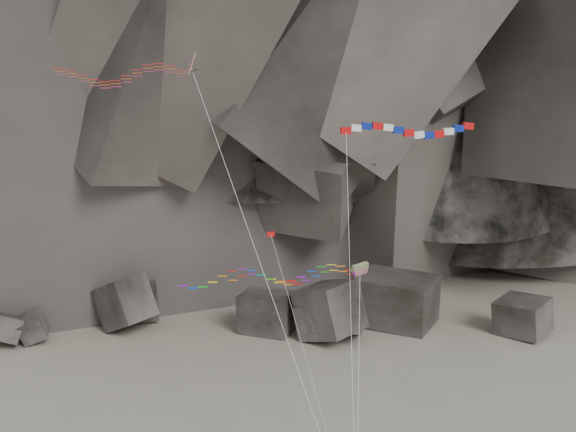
{
  "coord_description": "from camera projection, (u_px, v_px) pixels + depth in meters",
  "views": [
    {
      "loc": [
        -3.74,
        -45.8,
        29.24
      ],
      "look_at": [
        1.02,
        6.0,
        18.87
      ],
      "focal_mm": 45.0,
      "sensor_mm": 36.0,
      "label": 1
    }
  ],
  "objects": [
    {
      "name": "pennant_kite",
      "position": [
        285.0,
        287.0,
        50.1
      ],
      "size": [
        4.58,
        12.26,
        16.22
      ],
      "rotation": [
        0.0,
        0.0,
        0.28
      ],
      "color": "red",
      "rests_on": "ground"
    },
    {
      "name": "banner_kite",
      "position": [
        407.0,
        132.0,
        47.88
      ],
      "size": [
        9.23,
        9.36,
        24.25
      ],
      "rotation": [
        0.0,
        0.0,
        0.01
      ],
      "color": "red",
      "rests_on": "ground"
    },
    {
      "name": "boulder_field",
      "position": [
        292.0,
        312.0,
        82.51
      ],
      "size": [
        71.01,
        15.63,
        7.24
      ],
      "color": "#47423F",
      "rests_on": "ground"
    },
    {
      "name": "delta_kite",
      "position": [
        117.0,
        74.0,
        48.62
      ],
      "size": [
        19.18,
        13.35,
        28.96
      ],
      "rotation": [
        0.0,
        0.0,
        0.15
      ],
      "color": "red",
      "rests_on": "ground"
    },
    {
      "name": "parafoil_kite",
      "position": [
        264.0,
        276.0,
        50.49
      ],
      "size": [
        13.74,
        10.8,
        14.4
      ],
      "rotation": [
        0.0,
        0.0,
        0.47
      ],
      "color": "#D2F20D",
      "rests_on": "ground"
    }
  ]
}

